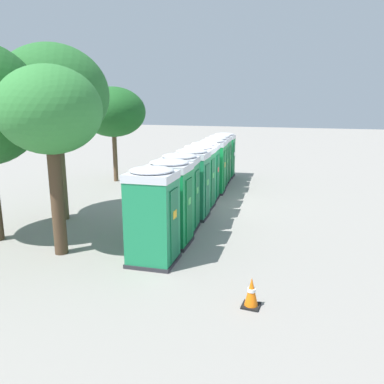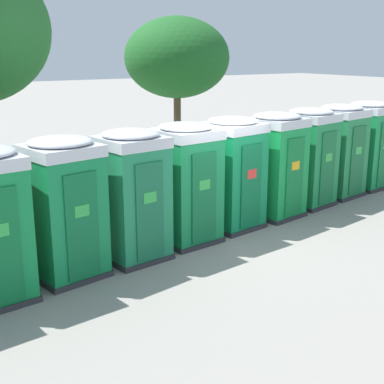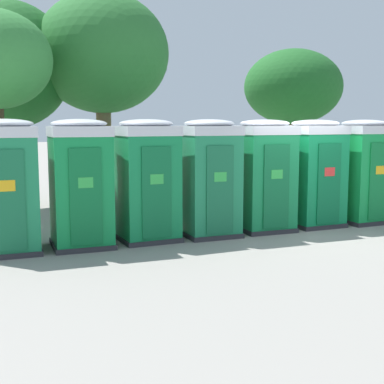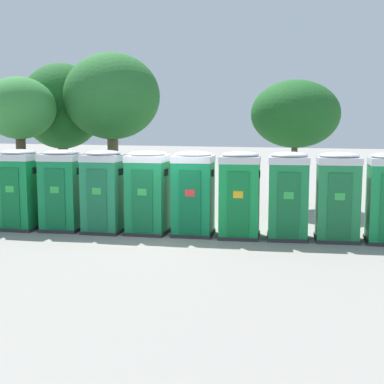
% 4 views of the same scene
% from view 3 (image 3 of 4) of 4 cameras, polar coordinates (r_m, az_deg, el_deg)
% --- Properties ---
extents(ground_plane, '(120.00, 120.00, 0.00)m').
position_cam_3_polar(ground_plane, '(12.67, 10.85, -3.95)').
color(ground_plane, gray).
extents(portapotty_0, '(1.30, 1.33, 2.54)m').
position_cam_3_polar(portapotty_0, '(10.66, -19.22, 0.61)').
color(portapotty_0, '#2D2D33').
rests_on(portapotty_0, ground).
extents(portapotty_1, '(1.30, 1.33, 2.54)m').
position_cam_3_polar(portapotty_1, '(10.79, -11.79, 0.95)').
color(portapotty_1, '#2D2D33').
rests_on(portapotty_1, ground).
extents(portapotty_2, '(1.39, 1.39, 2.54)m').
position_cam_3_polar(portapotty_2, '(11.21, -4.84, 1.31)').
color(portapotty_2, '#2D2D33').
rests_on(portapotty_2, ground).
extents(portapotty_3, '(1.31, 1.34, 2.54)m').
position_cam_3_polar(portapotty_3, '(11.64, 1.83, 1.56)').
color(portapotty_3, '#2D2D33').
rests_on(portapotty_3, ground).
extents(portapotty_4, '(1.33, 1.33, 2.54)m').
position_cam_3_polar(portapotty_4, '(12.32, 7.68, 1.82)').
color(portapotty_4, '#2D2D33').
rests_on(portapotty_4, ground).
extents(portapotty_5, '(1.37, 1.37, 2.54)m').
position_cam_3_polar(portapotty_5, '(13.10, 12.88, 2.03)').
color(portapotty_5, '#2D2D33').
rests_on(portapotty_5, ground).
extents(portapotty_6, '(1.37, 1.38, 2.54)m').
position_cam_3_polar(portapotty_6, '(13.90, 17.78, 2.16)').
color(portapotty_6, '#2D2D33').
rests_on(portapotty_6, ground).
extents(street_tree_0, '(3.72, 3.72, 6.05)m').
position_cam_3_polar(street_tree_0, '(15.59, -9.55, 14.26)').
color(street_tree_0, brown).
rests_on(street_tree_0, ground).
extents(street_tree_1, '(3.38, 3.38, 5.78)m').
position_cam_3_polar(street_tree_1, '(15.94, -18.88, 12.58)').
color(street_tree_1, '#4C3826').
rests_on(street_tree_1, ground).
extents(street_tree_2, '(3.42, 3.42, 5.01)m').
position_cam_3_polar(street_tree_2, '(19.34, 10.73, 10.92)').
color(street_tree_2, brown).
rests_on(street_tree_2, ground).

